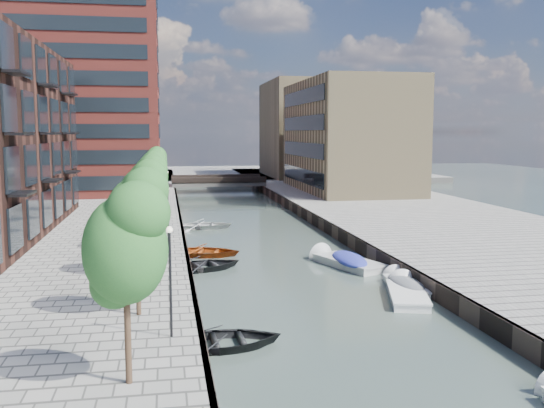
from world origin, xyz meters
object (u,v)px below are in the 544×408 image
object	(u,v)px
tree_6	(153,165)
motorboat_4	(404,285)
sloop_2	(204,256)
motorboat_2	(406,294)
tree_0	(125,242)
tree_2	(142,194)
tree_4	(149,175)
motorboat_3	(344,262)
tree_5	(151,170)
bridge	(218,182)
car	(310,184)
tree_3	(147,183)
sloop_1	(223,347)
sloop_3	(203,229)
sloop_4	(203,270)
tree_1	(136,211)

from	to	relation	value
tree_6	motorboat_4	distance (m)	32.80
sloop_2	motorboat_2	xyz separation A→B (m)	(9.74, -12.19, 0.10)
tree_0	tree_2	size ratio (longest dim) A/B	1.00
tree_4	motorboat_3	world-z (taller)	tree_4
tree_2	tree_4	bearing A→B (deg)	90.00
tree_5	motorboat_3	distance (m)	21.00
motorboat_3	motorboat_4	bearing A→B (deg)	-75.17
tree_5	motorboat_3	bearing A→B (deg)	-52.63
bridge	tree_6	distance (m)	27.63
motorboat_4	tree_2	bearing A→B (deg)	174.96
car	motorboat_2	bearing A→B (deg)	-98.50
tree_3	motorboat_4	distance (m)	17.00
bridge	sloop_1	world-z (taller)	bridge
sloop_2	tree_4	bearing A→B (deg)	53.47
motorboat_2	motorboat_3	world-z (taller)	motorboat_3
tree_0	tree_3	xyz separation A→B (m)	(0.00, 21.00, 0.00)
tree_2	sloop_1	size ratio (longest dim) A/B	1.24
tree_6	sloop_3	distance (m)	9.63
bridge	tree_3	xyz separation A→B (m)	(-8.50, -47.00, 3.92)
tree_0	tree_2	xyz separation A→B (m)	(0.00, 14.00, 0.00)
sloop_1	sloop_3	distance (m)	29.99
tree_6	sloop_4	xyz separation A→B (m)	(3.35, -22.87, -5.31)
tree_3	motorboat_2	distance (m)	17.44
bridge	sloop_1	xyz separation A→B (m)	(-5.18, -62.71, -1.39)
sloop_4	bridge	bearing A→B (deg)	-21.75
motorboat_3	car	bearing A→B (deg)	79.42
motorboat_2	bridge	bearing A→B (deg)	94.98
motorboat_3	tree_4	bearing A→B (deg)	143.37
tree_0	sloop_4	distance (m)	20.13
sloop_3	car	bearing A→B (deg)	-33.11
bridge	motorboat_2	distance (m)	57.03
tree_3	sloop_1	xyz separation A→B (m)	(3.32, -15.71, -5.31)
tree_1	sloop_1	bearing A→B (deg)	-27.28
tree_3	motorboat_3	size ratio (longest dim) A/B	0.98
tree_5	sloop_4	xyz separation A→B (m)	(3.35, -15.87, -5.31)
tree_6	motorboat_4	xyz separation A→B (m)	(13.96, -29.23, -5.12)
tree_3	motorboat_2	size ratio (longest dim) A/B	1.08
tree_1	sloop_1	distance (m)	6.49
sloop_4	car	size ratio (longest dim) A/B	1.20
tree_0	bridge	bearing A→B (deg)	82.87
tree_4	sloop_4	xyz separation A→B (m)	(3.35, -8.87, -5.31)
motorboat_3	sloop_4	bearing A→B (deg)	177.97
bridge	tree_0	xyz separation A→B (m)	(-8.50, -68.00, 3.92)
tree_0	car	size ratio (longest dim) A/B	1.45
tree_3	tree_6	bearing A→B (deg)	90.00
sloop_4	tree_0	bearing A→B (deg)	154.35
motorboat_3	motorboat_4	xyz separation A→B (m)	(1.60, -6.04, -0.05)
tree_6	sloop_2	bearing A→B (deg)	-78.74
sloop_1	tree_0	bearing A→B (deg)	144.66
tree_0	motorboat_2	distance (m)	18.25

